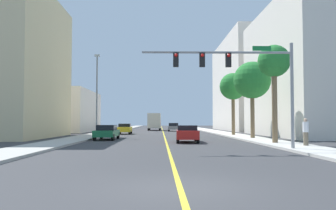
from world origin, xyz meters
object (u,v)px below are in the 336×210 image
object	(u,v)px
palm_near	(274,64)
car_gray	(174,127)
delivery_truck	(154,121)
car_green	(107,132)
pedestrian	(306,132)
traffic_signal_mast	(242,71)
car_red	(187,133)
street_lamp	(97,91)
palm_far	(233,87)
palm_mid	(252,81)
car_yellow	(125,129)

from	to	relation	value
palm_near	car_gray	distance (m)	37.11
delivery_truck	car_gray	bearing A→B (deg)	-58.95
palm_near	car_green	xyz separation A→B (m)	(-13.52, 7.31, -5.31)
pedestrian	car_green	bearing A→B (deg)	-130.59
traffic_signal_mast	car_green	world-z (taller)	traffic_signal_mast
car_red	car_gray	distance (m)	33.17
street_lamp	car_green	bearing A→B (deg)	-69.78
palm_far	car_red	distance (m)	14.87
pedestrian	street_lamp	bearing A→B (deg)	-138.31
street_lamp	car_gray	world-z (taller)	street_lamp
palm_far	delivery_truck	world-z (taller)	palm_far
car_red	pedestrian	bearing A→B (deg)	-37.48
palm_mid	car_green	xyz separation A→B (m)	(-13.89, -0.43, -4.92)
palm_mid	car_gray	xyz separation A→B (m)	(-6.50, 28.48, -4.90)
palm_near	palm_far	size ratio (longest dim) A/B	1.00
palm_mid	car_gray	bearing A→B (deg)	102.86
palm_mid	palm_far	distance (m)	7.75
car_green	car_red	size ratio (longest dim) A/B	0.98
car_yellow	car_gray	distance (m)	15.93
car_green	car_yellow	bearing A→B (deg)	-89.46
car_green	delivery_truck	distance (m)	35.13
palm_mid	car_green	bearing A→B (deg)	-178.23
palm_far	pedestrian	world-z (taller)	palm_far
car_gray	delivery_truck	bearing A→B (deg)	122.85
car_yellow	pedestrian	distance (m)	28.92
traffic_signal_mast	pedestrian	world-z (taller)	traffic_signal_mast
delivery_truck	car_yellow	bearing A→B (deg)	-99.41
palm_mid	car_red	size ratio (longest dim) A/B	1.59
car_gray	pedestrian	world-z (taller)	pedestrian
street_lamp	car_gray	distance (m)	25.92
palm_near	traffic_signal_mast	bearing A→B (deg)	-124.12
street_lamp	delivery_truck	bearing A→B (deg)	79.00
palm_near	car_red	bearing A→B (deg)	154.07
delivery_truck	pedestrian	size ratio (longest dim) A/B	4.16
palm_near	car_green	bearing A→B (deg)	151.59
traffic_signal_mast	car_gray	size ratio (longest dim) A/B	2.00
traffic_signal_mast	palm_near	size ratio (longest dim) A/B	1.23
car_yellow	traffic_signal_mast	bearing A→B (deg)	109.02
car_green	delivery_truck	xyz separation A→B (m)	(3.93, 34.89, 0.98)
palm_mid	delivery_truck	distance (m)	36.09
car_green	car_red	distance (m)	8.39
palm_near	car_yellow	size ratio (longest dim) A/B	1.69
traffic_signal_mast	car_green	size ratio (longest dim) A/B	1.98
street_lamp	car_red	bearing A→B (deg)	-45.72
car_red	pedestrian	world-z (taller)	pedestrian
palm_mid	palm_far	world-z (taller)	palm_mid
street_lamp	palm_mid	distance (m)	16.45
pedestrian	car_gray	bearing A→B (deg)	-174.60
palm_near	car_yellow	distance (m)	26.25
car_red	pedestrian	distance (m)	9.56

